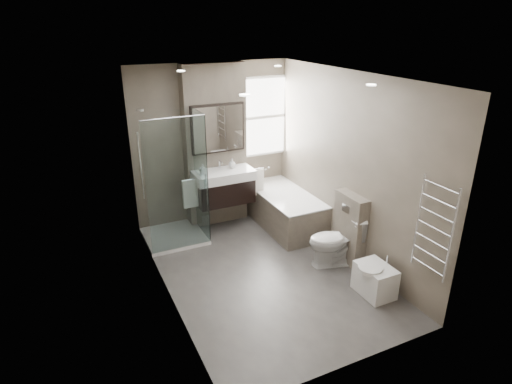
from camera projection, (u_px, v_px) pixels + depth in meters
room at (264, 182)px, 5.37m from camera, size 2.70×3.90×2.70m
vanity_pier at (215, 147)px, 6.85m from camera, size 1.00×0.25×2.60m
vanity at (224, 186)px, 6.77m from camera, size 0.95×0.47×0.66m
mirror_cabinet at (218, 129)px, 6.59m from camera, size 0.86×0.08×0.76m
towel_left at (190, 194)px, 6.54m from camera, size 0.24×0.06×0.44m
towel_right at (256, 182)px, 6.98m from camera, size 0.24×0.06×0.44m
shower_enclosure at (180, 211)px, 6.50m from camera, size 0.90×0.90×2.00m
bathtub at (284, 208)px, 7.03m from camera, size 0.75×1.60×0.57m
window at (263, 117)px, 7.15m from camera, size 0.98×0.06×1.33m
toilet at (335, 241)px, 5.89m from camera, size 0.81×0.59×0.74m
cistern_box at (350, 228)px, 5.94m from camera, size 0.19×0.55×1.00m
bidet at (375, 279)px, 5.31m from camera, size 0.42×0.49×0.51m
towel_radiator at (434, 228)px, 4.60m from camera, size 0.03×0.49×1.10m
soap_bottle_a at (203, 169)px, 6.49m from camera, size 0.07×0.08×0.16m
soap_bottle_b at (232, 163)px, 6.76m from camera, size 0.12×0.12×0.16m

